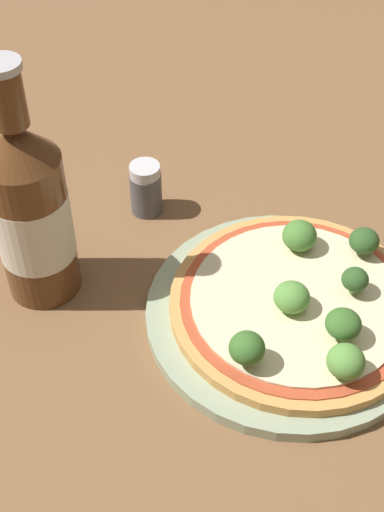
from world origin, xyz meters
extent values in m
plane|color=brown|center=(0.00, 0.00, 0.00)|extent=(3.00, 3.00, 0.00)
cylinder|color=#93A384|center=(-0.01, -0.02, 0.01)|extent=(0.25, 0.25, 0.01)
cylinder|color=tan|center=(0.00, -0.03, 0.02)|extent=(0.22, 0.22, 0.01)
cylinder|color=#B74728|center=(0.00, -0.03, 0.02)|extent=(0.20, 0.20, 0.00)
cylinder|color=beige|center=(0.00, -0.03, 0.02)|extent=(0.18, 0.18, 0.00)
cylinder|color=#89A866|center=(-0.08, -0.04, 0.03)|extent=(0.01, 0.01, 0.01)
ellipsoid|color=#386628|center=(-0.08, -0.04, 0.04)|extent=(0.03, 0.03, 0.03)
cylinder|color=#89A866|center=(-0.01, -0.08, 0.03)|extent=(0.01, 0.01, 0.01)
ellipsoid|color=#386628|center=(-0.01, -0.08, 0.04)|extent=(0.03, 0.03, 0.02)
cylinder|color=#89A866|center=(0.05, 0.01, 0.03)|extent=(0.01, 0.01, 0.01)
ellipsoid|color=#477A33|center=(0.05, 0.01, 0.04)|extent=(0.03, 0.03, 0.03)
cylinder|color=#89A866|center=(0.04, -0.06, 0.03)|extent=(0.01, 0.01, 0.01)
ellipsoid|color=#2D5123|center=(0.04, -0.06, 0.04)|extent=(0.02, 0.02, 0.02)
cylinder|color=#89A866|center=(-0.01, -0.03, 0.03)|extent=(0.01, 0.01, 0.01)
ellipsoid|color=#568E3D|center=(-0.01, -0.03, 0.04)|extent=(0.03, 0.03, 0.03)
cylinder|color=#89A866|center=(-0.04, -0.10, 0.03)|extent=(0.01, 0.01, 0.01)
ellipsoid|color=#568E3D|center=(-0.04, -0.10, 0.04)|extent=(0.03, 0.03, 0.03)
cylinder|color=#89A866|center=(0.08, -0.04, 0.03)|extent=(0.01, 0.01, 0.01)
ellipsoid|color=#2D5123|center=(0.08, -0.04, 0.04)|extent=(0.03, 0.03, 0.02)
cylinder|color=#563319|center=(-0.12, 0.17, 0.07)|extent=(0.07, 0.07, 0.14)
cylinder|color=beige|center=(-0.12, 0.17, 0.07)|extent=(0.07, 0.07, 0.06)
cone|color=#563319|center=(-0.12, 0.17, 0.16)|extent=(0.07, 0.07, 0.03)
cylinder|color=#563319|center=(-0.12, 0.17, 0.20)|extent=(0.03, 0.03, 0.05)
cylinder|color=#4C4C51|center=(0.01, 0.17, 0.02)|extent=(0.03, 0.03, 0.04)
cylinder|color=silver|center=(0.01, 0.17, 0.05)|extent=(0.03, 0.03, 0.01)
camera|label=1|loc=(-0.36, -0.24, 0.48)|focal=50.00mm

